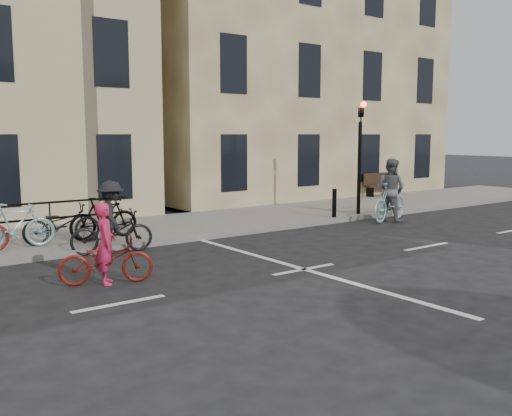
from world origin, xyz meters
TOP-DOWN VIEW (x-y plane):
  - ground at (0.00, 0.00)m, footprint 120.00×120.00m
  - sidewalk at (-4.00, 6.00)m, footprint 46.00×4.00m
  - building_east at (9.00, 13.00)m, footprint 14.00×10.00m
  - traffic_light at (6.20, 4.34)m, footprint 0.18×0.30m
  - bollard_east at (5.00, 4.25)m, footprint 0.14×0.14m
  - bollard_west at (7.40, 4.25)m, footprint 0.14×0.14m
  - bench at (11.00, 7.73)m, footprint 1.60×0.41m
  - cyclist_pink at (-3.67, 1.35)m, footprint 1.80×1.14m
  - cyclist_grey at (6.54, 3.31)m, footprint 2.14×1.13m
  - cyclist_dark at (-2.50, 3.90)m, footprint 1.98×1.18m

SIDE VIEW (x-z plane):
  - ground at x=0.00m, z-range 0.00..0.00m
  - sidewalk at x=-4.00m, z-range 0.00..0.15m
  - cyclist_pink at x=-3.67m, z-range -0.23..1.28m
  - bollard_east at x=5.00m, z-range 0.15..1.05m
  - bollard_west at x=7.40m, z-range 0.15..1.05m
  - cyclist_dark at x=-2.50m, z-range -0.18..1.51m
  - bench at x=11.00m, z-range 0.19..1.16m
  - cyclist_grey at x=6.54m, z-range -0.19..1.80m
  - traffic_light at x=6.20m, z-range 0.50..4.40m
  - building_east at x=9.00m, z-range 0.15..12.15m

